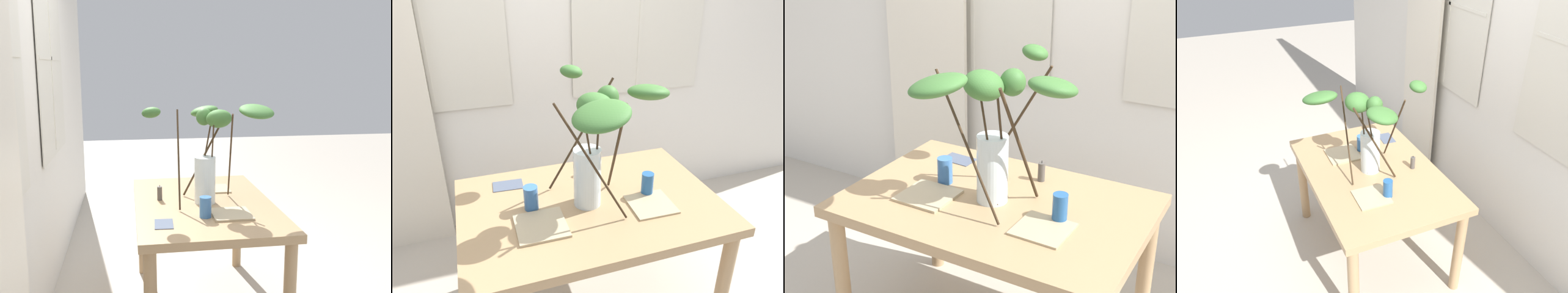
# 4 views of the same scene
# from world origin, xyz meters

# --- Properties ---
(back_wall_with_windows) EXTENTS (5.93, 0.14, 3.09)m
(back_wall_with_windows) POSITION_xyz_m (0.00, 1.09, 1.55)
(back_wall_with_windows) COLOR silver
(back_wall_with_windows) RESTS_ON ground
(dining_table) EXTENTS (1.29, 0.88, 0.74)m
(dining_table) POSITION_xyz_m (0.00, 0.00, 0.64)
(dining_table) COLOR tan
(dining_table) RESTS_ON ground
(vase_with_branches) EXTENTS (0.57, 0.84, 0.66)m
(vase_with_branches) POSITION_xyz_m (0.02, -0.07, 1.14)
(vase_with_branches) COLOR silver
(vase_with_branches) RESTS_ON dining_table
(drinking_glass_blue_left) EXTENTS (0.07, 0.07, 0.12)m
(drinking_glass_blue_left) POSITION_xyz_m (-0.29, 0.04, 0.80)
(drinking_glass_blue_left) COLOR #386BAD
(drinking_glass_blue_left) RESTS_ON dining_table
(drinking_glass_blue_right) EXTENTS (0.06, 0.06, 0.12)m
(drinking_glass_blue_right) POSITION_xyz_m (0.30, -0.02, 0.80)
(drinking_glass_blue_right) COLOR #235693
(drinking_glass_blue_right) RESTS_ON dining_table
(plate_square_left) EXTENTS (0.23, 0.23, 0.01)m
(plate_square_left) POSITION_xyz_m (-0.28, -0.12, 0.75)
(plate_square_left) COLOR tan
(plate_square_left) RESTS_ON dining_table
(plate_square_right) EXTENTS (0.22, 0.22, 0.01)m
(plate_square_right) POSITION_xyz_m (0.28, -0.12, 0.75)
(plate_square_right) COLOR tan
(plate_square_right) RESTS_ON dining_table
(napkin_folded) EXTENTS (0.16, 0.11, 0.00)m
(napkin_folded) POSITION_xyz_m (-0.37, 0.29, 0.74)
(napkin_folded) COLOR #4C566B
(napkin_folded) RESTS_ON dining_table
(pillar_candle) EXTENTS (0.03, 0.03, 0.10)m
(pillar_candle) POSITION_xyz_m (0.09, 0.28, 0.79)
(pillar_candle) COLOR #514C47
(pillar_candle) RESTS_ON dining_table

